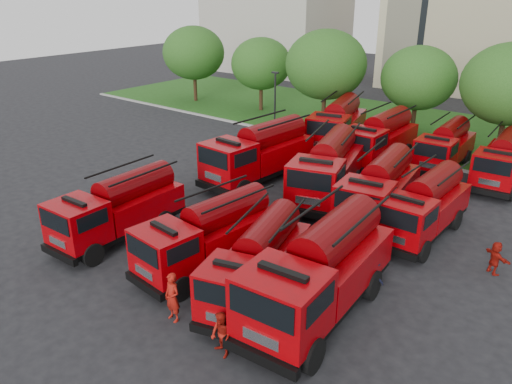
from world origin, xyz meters
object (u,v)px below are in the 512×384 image
Objects in this scene: fire_truck_0 at (119,208)px; fire_truck_10 at (445,146)px; fire_truck_2 at (258,263)px; firefighter_1 at (222,355)px; fire_truck_6 at (379,189)px; fire_truck_11 at (502,160)px; firefighter_5 at (492,273)px; fire_truck_8 at (337,125)px; firefighter_0 at (174,319)px; firefighter_3 at (370,292)px; fire_truck_1 at (209,235)px; fire_truck_3 at (320,271)px; fire_truck_5 at (327,169)px; fire_truck_7 at (424,206)px; firefighter_2 at (292,334)px; fire_truck_4 at (259,153)px; firefighter_4 at (245,237)px; fire_truck_9 at (379,139)px.

fire_truck_0 is 1.03× the size of fire_truck_10.
fire_truck_2 is 3.95m from firefighter_1.
fire_truck_0 is 0.92× the size of fire_truck_6.
fire_truck_10 reaches higher than firefighter_1.
fire_truck_11 is 4.63× the size of firefighter_5.
fire_truck_10 is at bearing 72.79° from fire_truck_2.
firefighter_0 is (6.07, -22.17, -1.81)m from fire_truck_8.
fire_truck_2 reaches higher than firefighter_3.
fire_truck_6 is (3.53, 9.09, 0.11)m from fire_truck_1.
fire_truck_10 is at bearing -26.77° from firefighter_5.
fire_truck_10 is at bearing 90.07° from firefighter_0.
fire_truck_3 is 11.17m from fire_truck_5.
fire_truck_5 is 1.21× the size of fire_truck_7.
fire_truck_3 is at bearing 93.13° from firefighter_5.
firefighter_0 is 13.63m from firefighter_5.
fire_truck_1 is 4.15× the size of firefighter_2.
fire_truck_8 is (-10.56, 9.86, 0.25)m from fire_truck_7.
fire_truck_2 is 19.53m from fire_truck_10.
fire_truck_2 is 4.18× the size of firefighter_2.
fire_truck_4 is (-4.77, 9.51, 0.27)m from fire_truck_1.
fire_truck_8 reaches higher than firefighter_5.
firefighter_1 reaches higher than firefighter_4.
firefighter_1 is at bearing -87.08° from fire_truck_2.
firefighter_3 is at bearing 88.00° from firefighter_5.
firefighter_1 is (4.27, -3.90, -1.56)m from fire_truck_1.
firefighter_1 is 1.11× the size of firefighter_4.
firefighter_3 is at bearing -70.83° from fire_truck_8.
firefighter_0 is at bearing 131.45° from firefighter_4.
firefighter_1 is 1.07× the size of firefighter_3.
firefighter_1 is at bearing 148.42° from firefighter_4.
fire_truck_4 is 14.95m from firefighter_5.
fire_truck_1 is at bearing -103.10° from fire_truck_10.
firefighter_0 reaches higher than firefighter_1.
firefighter_3 reaches higher than firefighter_4.
fire_truck_0 is 19.30m from fire_truck_8.
fire_truck_0 is 4.69× the size of firefighter_5.
fire_truck_9 is 5.11× the size of firefighter_4.
fire_truck_0 is 12.30m from firefighter_3.
fire_truck_2 is 10.36m from firefighter_5.
fire_truck_4 is at bearing 19.08° from firefighter_2.
firefighter_3 is at bearing -36.97° from firefighter_2.
fire_truck_2 is at bearing -48.18° from fire_truck_4.
fire_truck_11 is (3.72, -0.67, 0.02)m from fire_truck_10.
fire_truck_6 is at bearing 18.31° from firefighter_5.
fire_truck_10 is at bearing -18.24° from firefighter_2.
fire_truck_1 reaches higher than fire_truck_10.
fire_truck_3 reaches higher than firefighter_2.
firefighter_1 is at bearing -89.25° from fire_truck_5.
fire_truck_4 is at bearing 121.82° from fire_truck_1.
fire_truck_8 is at bearing 91.72° from fire_truck_4.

